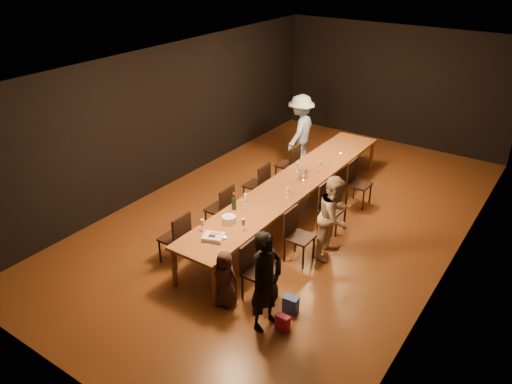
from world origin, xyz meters
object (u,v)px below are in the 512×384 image
Objects in this scene: chair_left_0 at (174,237)px; chair_left_1 at (219,208)px; man_blue at (300,131)px; chair_right_1 at (300,237)px; woman_tan at (334,217)px; table at (293,184)px; child at (225,279)px; birthday_cake at (213,237)px; woman_birthday at (266,281)px; champagne_bottle at (234,201)px; chair_right_2 at (333,208)px; chair_left_2 at (256,184)px; chair_right_3 at (360,184)px; chair_right_0 at (259,272)px; chair_left_3 at (287,164)px; plate_stack at (229,220)px; ice_bucket at (303,173)px.

chair_left_0 is 1.00× the size of chair_left_1.
chair_right_1 is at bearing 22.09° from man_blue.
chair_right_1 is 0.63× the size of woman_tan.
table is 6.58× the size of child.
birthday_cake is at bearing -144.78° from chair_left_1.
table is 6.45× the size of chair_left_1.
woman_birthday reaches higher than champagne_bottle.
chair_right_2 and chair_left_1 have the same top height.
chair_right_1 is 1.00× the size of chair_left_0.
table is 1.41m from woman_tan.
chair_left_2 reaches higher than table.
woman_birthday reaches higher than chair_left_2.
chair_right_3 is 4.07m from woman_birthday.
chair_right_0 reaches higher than table.
chair_left_3 reaches higher than plate_stack.
chair_left_3 is 1.17m from man_blue.
chair_left_0 reaches higher than plate_stack.
table is at bearing 69.29° from birthday_cake.
ice_bucket is at bearing -72.63° from chair_left_2.
chair_left_0 is (-1.70, -1.20, 0.00)m from chair_right_1.
chair_left_3 is 2.45× the size of birthday_cake.
champagne_bottle reaches higher than table.
chair_left_3 is 2.83m from woman_tan.
birthday_cake is at bearing -90.91° from chair_left_0.
child is 1.63m from champagne_bottle.
champagne_bottle reaches higher than chair_right_2.
woman_tan is 2.22m from child.
chair_right_1 is at bearing 22.68° from woman_birthday.
chair_right_3 is 0.63× the size of woman_tan.
chair_left_3 is 1.02× the size of child.
chair_left_1 is at bearing -54.78° from chair_right_2.
birthday_cake is at bearing -34.79° from chair_right_1.
chair_right_3 and chair_left_2 have the same top height.
chair_right_0 is 2.82m from ice_bucket.
birthday_cake is (-0.84, -3.61, 0.32)m from chair_right_3.
plate_stack is (-0.94, -0.69, 0.35)m from chair_right_1.
chair_left_1 is 4.16× the size of plate_stack.
woman_tan is 3.85× the size of birthday_cake.
woman_birthday is at bearing -152.43° from chair_left_3.
woman_tan is at bearing 167.60° from chair_right_0.
champagne_bottle is (-1.15, 0.93, 0.45)m from chair_right_0.
champagne_bottle is (-1.15, -0.27, 0.45)m from chair_right_1.
birthday_cake is at bearing -71.92° from champagne_bottle.
chair_right_3 is 2.94m from chair_left_1.
woman_tan is 1.71m from champagne_bottle.
birthday_cake is (-0.84, -2.41, 0.32)m from chair_right_2.
chair_right_2 is at bearing -125.22° from chair_left_3.
man_blue reaches higher than woman_tan.
chair_left_1 is (-1.70, 1.20, 0.00)m from chair_right_0.
chair_left_3 is 0.54× the size of man_blue.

